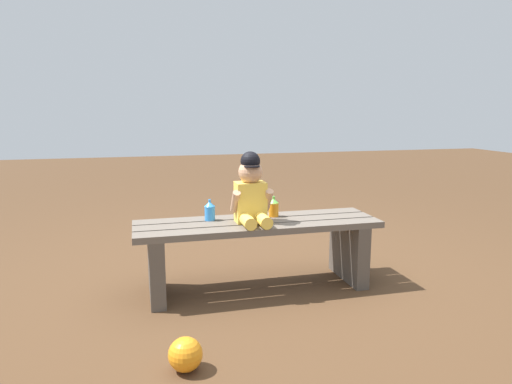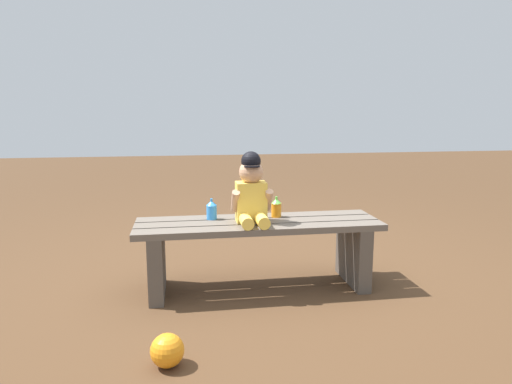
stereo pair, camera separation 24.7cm
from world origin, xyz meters
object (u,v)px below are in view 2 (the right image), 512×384
object	(u,v)px
sippy_cup_left	(212,210)
sippy_cup_right	(276,207)
toy_ball	(167,351)
park_bench	(258,243)
child_figure	(252,192)

from	to	relation	value
sippy_cup_left	sippy_cup_right	bearing A→B (deg)	0.00
sippy_cup_right	toy_ball	distance (m)	1.15
sippy_cup_left	toy_ball	world-z (taller)	sippy_cup_left
toy_ball	sippy_cup_right	bearing A→B (deg)	54.28
park_bench	sippy_cup_right	bearing A→B (deg)	35.13
child_figure	toy_ball	distance (m)	1.03
park_bench	toy_ball	size ratio (longest dim) A/B	10.04
child_figure	toy_ball	size ratio (longest dim) A/B	2.89
sippy_cup_right	child_figure	bearing A→B (deg)	-146.25
park_bench	toy_ball	xyz separation A→B (m)	(-0.51, -0.79, -0.20)
park_bench	child_figure	bearing A→B (deg)	-150.43
park_bench	sippy_cup_right	distance (m)	0.24
child_figure	sippy_cup_right	xyz separation A→B (m)	(0.17, 0.11, -0.12)
park_bench	sippy_cup_right	size ratio (longest dim) A/B	11.34
park_bench	child_figure	distance (m)	0.31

